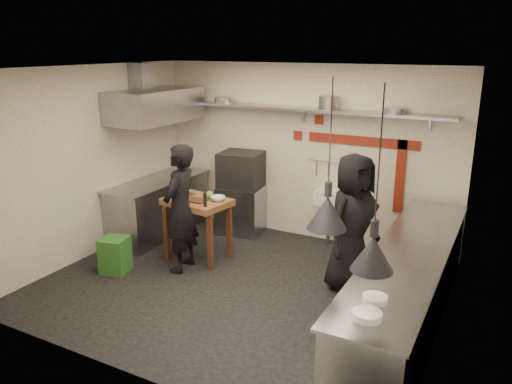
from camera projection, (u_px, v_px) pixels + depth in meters
The scene contains 47 objects.
floor at pixel (239, 285), 6.62m from camera, with size 5.00×5.00×0.00m, color black.
ceiling at pixel (237, 69), 5.82m from camera, with size 5.00×5.00×0.00m, color beige.
wall_back at pixel (304, 153), 8.00m from camera, with size 5.00×0.04×2.80m, color silver.
wall_front at pixel (121, 240), 4.44m from camera, with size 5.00×0.04×2.80m, color silver.
wall_left at pixel (91, 163), 7.34m from camera, with size 0.04×4.20×2.80m, color silver.
wall_right at pixel (450, 215), 5.09m from camera, with size 0.04×4.20×2.80m, color silver.
red_band_horiz at pixel (362, 141), 7.47m from camera, with size 1.70×0.02×0.14m, color maroon.
red_band_vert at pixel (400, 177), 7.34m from camera, with size 0.14×0.02×1.10m, color maroon.
red_tile_a at pixel (319, 120), 7.71m from camera, with size 0.14×0.02×0.14m, color maroon.
red_tile_b at pixel (298, 135), 7.94m from camera, with size 0.14×0.02×0.14m, color maroon.
back_shelf at pixel (300, 109), 7.64m from camera, with size 4.60×0.34×0.04m, color gray.
shelf_bracket_left at pixel (203, 108), 8.65m from camera, with size 0.04×0.06×0.24m, color gray.
shelf_bracket_mid at pixel (304, 114), 7.79m from camera, with size 0.04×0.06×0.24m, color gray.
shelf_bracket_right at pixel (430, 123), 6.94m from camera, with size 0.04×0.06×0.24m, color gray.
pan_far_left at pixel (222, 100), 8.25m from camera, with size 0.26×0.26×0.09m, color gray.
pan_mid_left at pixel (227, 101), 8.22m from camera, with size 0.26×0.26×0.07m, color gray.
stock_pot at pixel (328, 103), 7.40m from camera, with size 0.30×0.30×0.20m, color gray.
pan_right at pixel (394, 111), 6.98m from camera, with size 0.29×0.29×0.08m, color gray.
oven_stand at pixel (241, 209), 8.41m from camera, with size 0.71×0.64×0.80m, color gray.
combi_oven at pixel (241, 169), 8.22m from camera, with size 0.66×0.62×0.58m, color black.
oven_door at pixel (233, 173), 8.02m from camera, with size 0.53×0.03×0.46m, color maroon.
oven_glass at pixel (237, 173), 7.99m from camera, with size 0.37×0.02×0.34m, color black.
hand_sink at pixel (331, 197), 7.77m from camera, with size 0.46×0.34×0.22m, color silver.
sink_tap at pixel (331, 186), 7.72m from camera, with size 0.03×0.03×0.14m, color gray.
sink_drain at pixel (329, 225), 7.86m from camera, with size 0.06×0.06×0.66m, color gray.
utensil_rail at pixel (335, 162), 7.74m from camera, with size 0.02×0.02×0.90m, color gray.
counter_right at pixel (407, 291), 5.52m from camera, with size 0.70×3.80×0.90m, color gray.
counter_right_top at pixel (411, 252), 5.39m from camera, with size 0.76×3.90×0.03m, color gray.
plate_stack at pixel (367, 315), 4.04m from camera, with size 0.24×0.24×0.07m, color silver.
small_bowl_right at pixel (375, 299), 4.32m from camera, with size 0.22×0.22×0.05m, color silver.
counter_left at pixel (159, 207), 8.34m from camera, with size 0.70×1.90×0.90m, color gray.
counter_left_top at pixel (157, 181), 8.21m from camera, with size 0.76×2.00×0.03m, color gray.
extractor_hood at pixel (155, 105), 7.84m from camera, with size 0.78×1.60×0.50m, color gray.
hood_duct at pixel (141, 79), 7.84m from camera, with size 0.28×0.28×0.50m, color gray.
green_bin at pixel (115, 255), 6.96m from camera, with size 0.35×0.35×0.50m, color #296324.
prep_table at pixel (198, 229), 7.35m from camera, with size 0.92×0.64×0.92m, color brown, non-canonical shape.
cutting_board at pixel (196, 200), 7.13m from camera, with size 0.31×0.22×0.03m, color #492918.
pepper_mill at pixel (205, 200), 6.86m from camera, with size 0.05×0.05×0.20m, color black.
lemon_a at pixel (181, 198), 7.12m from camera, with size 0.08×0.08×0.08m, color yellow.
lemon_b at pixel (184, 199), 7.08m from camera, with size 0.07×0.07×0.07m, color yellow.
veg_ball at pixel (209, 195), 7.25m from camera, with size 0.11×0.11×0.11m, color #689938.
steel_tray at pixel (188, 194), 7.39m from camera, with size 0.19×0.13×0.03m, color gray.
bowl at pixel (218, 199), 7.14m from camera, with size 0.21×0.21×0.07m, color silver.
heat_lamp_near at pixel (330, 156), 4.55m from camera, with size 0.39×0.39×1.42m, color black, non-canonical shape.
heat_lamp_far at pixel (378, 181), 3.89m from camera, with size 0.36×0.36×1.52m, color black, non-canonical shape.
chef_left at pixel (180, 209), 6.86m from camera, with size 0.66×0.43×1.80m, color black.
chef_right at pixel (353, 223), 6.32m from camera, with size 0.88×0.57×1.80m, color black.
Camera 1 is at (3.01, -5.19, 3.07)m, focal length 35.00 mm.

